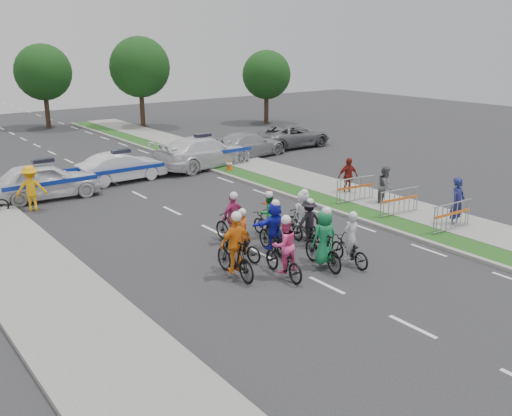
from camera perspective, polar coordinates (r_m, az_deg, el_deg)
ground at (r=16.37m, az=7.08°, el=-7.69°), size 90.00×90.00×0.00m
curb_right at (r=23.05m, az=7.70°, el=-0.25°), size 0.20×60.00×0.12m
grass_strip at (r=23.53m, az=8.92°, el=0.04°), size 1.20×60.00×0.11m
sidewalk_right at (r=24.80m, az=11.84°, el=0.78°), size 2.40×60.00×0.13m
sidewalk_left at (r=17.46m, az=-20.96°, el=-6.90°), size 3.00×60.00×0.13m
rider_0 at (r=17.71m, az=9.34°, el=-3.85°), size 0.74×1.74×1.73m
rider_1 at (r=17.28m, az=6.78°, el=-3.62°), size 0.88×1.91×1.96m
rider_2 at (r=16.56m, az=2.78°, el=-4.62°), size 0.86×1.94×1.91m
rider_3 at (r=16.50m, az=-2.09°, el=-4.44°), size 1.04×1.95×2.03m
rider_4 at (r=19.09m, az=5.20°, el=-1.90°), size 0.95×1.66×1.67m
rider_5 at (r=18.31m, az=1.81°, el=-2.28°), size 1.50×1.78×1.83m
rider_6 at (r=17.88m, az=-1.53°, el=-3.45°), size 0.87×1.74×1.70m
rider_7 at (r=19.80m, az=4.66°, el=-1.08°), size 0.76×1.71×1.77m
rider_8 at (r=19.80m, az=1.17°, el=-1.22°), size 0.72×1.67×1.68m
rider_9 at (r=19.23m, az=-2.34°, el=-1.55°), size 0.96×1.78×1.83m
police_car_0 at (r=26.24m, az=-20.36°, el=2.59°), size 4.80×2.26×1.59m
police_car_1 at (r=28.36m, az=-13.26°, el=4.00°), size 4.27×1.62×1.39m
police_car_2 at (r=30.71m, az=-5.30°, el=5.59°), size 6.01×3.17×1.66m
civilian_sedan at (r=33.35m, az=-0.79°, el=6.35°), size 5.19×2.77×1.43m
civilian_suv at (r=36.52m, az=3.68°, el=7.21°), size 5.17×2.49×1.42m
spectator_0 at (r=22.06m, az=19.50°, el=0.51°), size 0.72×0.51×1.87m
spectator_1 at (r=24.13m, az=12.81°, el=2.15°), size 0.99×0.90×1.66m
spectator_2 at (r=25.44m, az=9.19°, el=3.13°), size 1.05×0.62×1.68m
marshal_hiviz at (r=24.55m, az=-21.56°, el=1.85°), size 1.35×1.06×1.84m
barrier_0 at (r=21.45m, az=18.98°, el=-0.93°), size 2.02×0.60×1.12m
barrier_1 at (r=22.78m, az=14.14°, el=0.49°), size 2.04×0.72×1.12m
barrier_2 at (r=24.25m, az=9.89°, el=1.74°), size 2.05×0.73×1.12m
cone_0 at (r=23.95m, az=1.33°, el=1.25°), size 0.40×0.40×0.70m
cone_1 at (r=29.58m, az=-2.69°, el=4.24°), size 0.40×0.40×0.70m
tree_1 at (r=45.11m, az=-11.54°, el=13.63°), size 4.55×4.55×6.82m
tree_2 at (r=46.48m, az=1.06°, el=13.17°), size 3.85×3.85×5.77m
tree_4 at (r=46.69m, az=-20.51°, el=12.59°), size 4.20×4.20×6.30m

